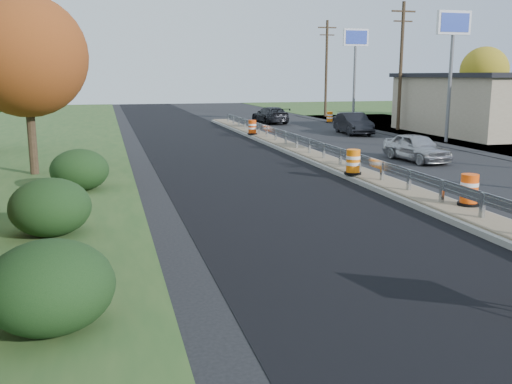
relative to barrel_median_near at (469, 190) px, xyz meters
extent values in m
plane|color=black|center=(-0.55, 0.59, -0.69)|extent=(140.00, 140.00, 0.00)
cube|color=black|center=(-4.95, 10.59, -0.68)|extent=(7.20, 120.00, 0.01)
cube|color=gray|center=(-0.55, 8.59, -0.60)|extent=(1.60, 55.00, 0.18)
cube|color=brown|center=(-0.55, 8.59, -0.48)|extent=(1.25, 55.00, 0.05)
cube|color=silver|center=(-0.55, -1.41, -0.11)|extent=(0.10, 0.15, 0.70)
cube|color=silver|center=(-0.55, 0.59, -0.11)|extent=(0.10, 0.15, 0.70)
cube|color=silver|center=(-0.55, 2.59, -0.11)|extent=(0.10, 0.15, 0.70)
cube|color=silver|center=(-0.55, 4.59, -0.11)|extent=(0.10, 0.15, 0.70)
cube|color=silver|center=(-0.55, 6.59, -0.11)|extent=(0.10, 0.15, 0.70)
cube|color=silver|center=(-0.55, 8.59, -0.11)|extent=(0.10, 0.15, 0.70)
cube|color=silver|center=(-0.55, 10.59, -0.11)|extent=(0.10, 0.15, 0.70)
cube|color=silver|center=(-0.55, 12.59, -0.11)|extent=(0.10, 0.15, 0.70)
cube|color=silver|center=(-0.55, 14.59, -0.11)|extent=(0.10, 0.15, 0.70)
cube|color=silver|center=(-0.55, 16.59, -0.11)|extent=(0.10, 0.15, 0.70)
cube|color=silver|center=(-0.55, 18.59, -0.11)|extent=(0.10, 0.15, 0.70)
cube|color=silver|center=(-0.55, 20.59, -0.11)|extent=(0.10, 0.15, 0.70)
cube|color=silver|center=(-0.55, 22.59, -0.11)|extent=(0.10, 0.15, 0.70)
cube|color=silver|center=(-0.55, 24.59, -0.11)|extent=(0.10, 0.15, 0.70)
cube|color=silver|center=(-0.55, 26.59, -0.11)|extent=(0.10, 0.15, 0.70)
cube|color=silver|center=(-0.55, 28.59, -0.11)|extent=(0.10, 0.15, 0.70)
cube|color=silver|center=(-0.55, 30.59, -0.11)|extent=(0.10, 0.15, 0.70)
cube|color=silver|center=(-0.55, 32.59, -0.11)|extent=(0.10, 0.15, 0.70)
cube|color=silver|center=(-0.55, 9.59, 0.09)|extent=(0.04, 46.00, 0.34)
cube|color=silver|center=(-0.55, 9.59, 0.01)|extent=(0.06, 46.00, 0.03)
cube|color=silver|center=(-0.55, 9.59, 0.17)|extent=(0.06, 46.00, 0.03)
cube|color=black|center=(11.50, 20.59, 0.91)|extent=(0.08, 7.20, 2.20)
cylinder|color=slate|center=(9.95, 16.59, 2.71)|extent=(0.22, 0.22, 6.80)
cube|color=white|center=(9.95, 16.59, 6.51)|extent=(2.20, 0.25, 1.40)
cube|color=#263FB2|center=(9.95, 16.59, 6.51)|extent=(1.90, 0.30, 1.10)
cylinder|color=slate|center=(9.95, 30.59, 2.71)|extent=(0.22, 0.22, 6.80)
cube|color=white|center=(9.95, 30.59, 6.51)|extent=(2.20, 0.25, 1.40)
cube|color=#263FB2|center=(9.95, 30.59, 6.51)|extent=(1.90, 0.30, 1.10)
cylinder|color=#473523|center=(10.95, 24.59, 4.01)|extent=(0.26, 0.26, 9.40)
cube|color=#473523|center=(10.95, 24.59, 8.01)|extent=(1.90, 0.12, 0.12)
cube|color=#473523|center=(10.95, 24.59, 7.31)|extent=(1.50, 0.10, 0.10)
cylinder|color=#473523|center=(10.95, 39.59, 4.01)|extent=(0.26, 0.26, 9.40)
cube|color=#473523|center=(10.95, 39.59, 8.01)|extent=(1.90, 0.12, 0.12)
cube|color=#473523|center=(10.95, 39.59, 7.31)|extent=(1.50, 0.10, 0.10)
ellipsoid|color=black|center=(-11.55, -5.41, 0.07)|extent=(2.09, 2.09, 1.52)
ellipsoid|color=black|center=(-12.05, 0.59, 0.07)|extent=(2.09, 2.09, 1.52)
ellipsoid|color=black|center=(-11.55, 6.59, 0.07)|extent=(2.09, 2.09, 1.52)
cylinder|color=#473523|center=(-13.55, 10.59, 0.96)|extent=(0.36, 0.36, 3.30)
sphere|color=#923F19|center=(-13.55, 10.59, 4.19)|extent=(4.95, 4.95, 4.95)
cylinder|color=#473523|center=(25.45, 34.59, 0.85)|extent=(0.36, 0.36, 3.08)
sphere|color=#9D9021|center=(25.45, 34.59, 3.86)|extent=(4.62, 4.62, 4.62)
cylinder|color=black|center=(0.00, 0.00, -0.42)|extent=(0.65, 0.65, 0.09)
cylinder|color=#FF4E0A|center=(0.00, 0.00, 0.04)|extent=(0.52, 0.52, 0.91)
cylinder|color=white|center=(0.00, 0.00, 0.19)|extent=(0.54, 0.54, 0.12)
cylinder|color=white|center=(0.00, 0.00, -0.05)|extent=(0.54, 0.54, 0.12)
cylinder|color=black|center=(-1.10, 6.02, -0.41)|extent=(0.68, 0.68, 0.09)
cylinder|color=orange|center=(-1.10, 6.02, 0.06)|extent=(0.54, 0.54, 0.95)
cylinder|color=white|center=(-1.10, 6.02, 0.22)|extent=(0.56, 0.56, 0.12)
cylinder|color=white|center=(-1.10, 6.02, -0.03)|extent=(0.56, 0.56, 0.12)
cylinder|color=black|center=(-1.10, 22.22, -0.42)|extent=(0.65, 0.65, 0.09)
cylinder|color=#D94009|center=(-1.10, 22.22, 0.04)|extent=(0.52, 0.52, 0.91)
cylinder|color=white|center=(-1.10, 22.22, 0.19)|extent=(0.54, 0.54, 0.12)
cylinder|color=white|center=(-1.10, 22.22, -0.05)|extent=(0.54, 0.54, 0.12)
cylinder|color=black|center=(8.65, 32.68, -0.65)|extent=(0.65, 0.65, 0.09)
cylinder|color=orange|center=(8.65, 32.68, -0.19)|extent=(0.52, 0.52, 0.91)
cylinder|color=white|center=(8.65, 32.68, -0.04)|extent=(0.54, 0.54, 0.12)
cylinder|color=white|center=(8.65, 32.68, -0.28)|extent=(0.54, 0.54, 0.12)
imported|color=#AAAAAF|center=(3.99, 9.93, -0.01)|extent=(1.99, 4.10, 1.35)
imported|color=black|center=(6.45, 22.77, 0.07)|extent=(2.01, 4.72, 1.51)
imported|color=black|center=(3.35, 33.27, 0.03)|extent=(2.46, 5.10, 1.43)
camera|label=1|loc=(-10.54, -14.70, 3.42)|focal=40.00mm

